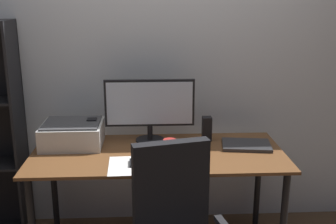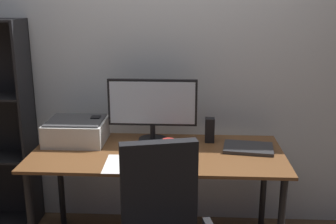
# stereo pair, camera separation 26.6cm
# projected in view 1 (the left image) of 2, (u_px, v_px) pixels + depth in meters

# --- Properties ---
(back_wall) EXTENTS (6.40, 0.10, 2.60)m
(back_wall) POSITION_uv_depth(u_px,v_px,m) (156.00, 55.00, 3.05)
(back_wall) COLOR silver
(back_wall) RESTS_ON ground
(desk) EXTENTS (1.64, 0.72, 0.74)m
(desk) POSITION_uv_depth(u_px,v_px,m) (158.00, 164.00, 2.71)
(desk) COLOR brown
(desk) RESTS_ON ground
(monitor) EXTENTS (0.61, 0.20, 0.44)m
(monitor) POSITION_uv_depth(u_px,v_px,m) (150.00, 106.00, 2.83)
(monitor) COLOR black
(monitor) RESTS_ON desk
(keyboard) EXTENTS (0.29, 0.12, 0.02)m
(keyboard) POSITION_uv_depth(u_px,v_px,m) (154.00, 162.00, 2.50)
(keyboard) COLOR black
(keyboard) RESTS_ON desk
(mouse) EXTENTS (0.07, 0.11, 0.03)m
(mouse) POSITION_uv_depth(u_px,v_px,m) (186.00, 160.00, 2.51)
(mouse) COLOR black
(mouse) RESTS_ON desk
(coffee_mug) EXTENTS (0.10, 0.09, 0.10)m
(coffee_mug) POSITION_uv_depth(u_px,v_px,m) (170.00, 147.00, 2.65)
(coffee_mug) COLOR #B72D28
(coffee_mug) RESTS_ON desk
(laptop) EXTENTS (0.35, 0.27, 0.02)m
(laptop) POSITION_uv_depth(u_px,v_px,m) (246.00, 145.00, 2.78)
(laptop) COLOR #2D2D30
(laptop) RESTS_ON desk
(speaker_left) EXTENTS (0.06, 0.07, 0.17)m
(speaker_left) POSITION_uv_depth(u_px,v_px,m) (92.00, 131.00, 2.85)
(speaker_left) COLOR black
(speaker_left) RESTS_ON desk
(speaker_right) EXTENTS (0.06, 0.07, 0.17)m
(speaker_right) POSITION_uv_depth(u_px,v_px,m) (207.00, 129.00, 2.88)
(speaker_right) COLOR black
(speaker_right) RESTS_ON desk
(printer) EXTENTS (0.40, 0.34, 0.16)m
(printer) POSITION_uv_depth(u_px,v_px,m) (73.00, 134.00, 2.79)
(printer) COLOR silver
(printer) RESTS_ON desk
(paper_sheet) EXTENTS (0.22, 0.30, 0.00)m
(paper_sheet) POSITION_uv_depth(u_px,v_px,m) (126.00, 166.00, 2.47)
(paper_sheet) COLOR white
(paper_sheet) RESTS_ON desk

